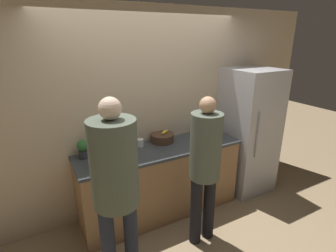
# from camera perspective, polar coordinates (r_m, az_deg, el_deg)

# --- Properties ---
(ground_plane) EXTENTS (14.00, 14.00, 0.00)m
(ground_plane) POSITION_cam_1_polar(r_m,az_deg,el_deg) (3.49, 1.22, -20.94)
(ground_plane) COLOR #9E8460
(wall_back) EXTENTS (5.20, 0.06, 2.60)m
(wall_back) POSITION_cam_1_polar(r_m,az_deg,el_deg) (3.40, -4.27, 2.95)
(wall_back) COLOR #C6B293
(wall_back) RESTS_ON ground_plane
(counter) EXTENTS (2.09, 0.65, 0.93)m
(counter) POSITION_cam_1_polar(r_m,az_deg,el_deg) (3.48, -1.75, -11.68)
(counter) COLOR #9E754C
(counter) RESTS_ON ground_plane
(refrigerator) EXTENTS (0.68, 0.72, 1.82)m
(refrigerator) POSITION_cam_1_polar(r_m,az_deg,el_deg) (4.04, 17.02, -1.06)
(refrigerator) COLOR #B7B7BC
(refrigerator) RESTS_ON ground_plane
(person_left) EXTENTS (0.40, 0.40, 1.81)m
(person_left) POSITION_cam_1_polar(r_m,az_deg,el_deg) (2.28, -11.43, -11.07)
(person_left) COLOR #232838
(person_left) RESTS_ON ground_plane
(person_center) EXTENTS (0.33, 0.33, 1.69)m
(person_center) POSITION_cam_1_polar(r_m,az_deg,el_deg) (2.80, 8.04, -7.71)
(person_center) COLOR black
(person_center) RESTS_ON ground_plane
(fruit_bowl) EXTENTS (0.30, 0.30, 0.15)m
(fruit_bowl) POSITION_cam_1_polar(r_m,az_deg,el_deg) (3.43, -1.23, -2.53)
(fruit_bowl) COLOR #4C3323
(fruit_bowl) RESTS_ON counter
(utensil_crock) EXTENTS (0.10, 0.10, 0.25)m
(utensil_crock) POSITION_cam_1_polar(r_m,az_deg,el_deg) (3.74, 7.57, -0.59)
(utensil_crock) COLOR #ADA393
(utensil_crock) RESTS_ON counter
(bottle_red) EXTENTS (0.05, 0.05, 0.22)m
(bottle_red) POSITION_cam_1_polar(r_m,az_deg,el_deg) (2.93, -15.25, -6.53)
(bottle_red) COLOR red
(bottle_red) RESTS_ON counter
(bottle_green) EXTENTS (0.08, 0.08, 0.15)m
(bottle_green) POSITION_cam_1_polar(r_m,az_deg,el_deg) (3.32, 5.97, -3.29)
(bottle_green) COLOR #236033
(bottle_green) RESTS_ON counter
(bottle_amber) EXTENTS (0.08, 0.08, 0.21)m
(bottle_amber) POSITION_cam_1_polar(r_m,az_deg,el_deg) (2.99, -7.34, -5.48)
(bottle_amber) COLOR brown
(bottle_amber) RESTS_ON counter
(cup_white) EXTENTS (0.08, 0.08, 0.09)m
(cup_white) POSITION_cam_1_polar(r_m,az_deg,el_deg) (3.30, -6.08, -3.66)
(cup_white) COLOR white
(cup_white) RESTS_ON counter
(potted_plant) EXTENTS (0.14, 0.14, 0.21)m
(potted_plant) POSITION_cam_1_polar(r_m,az_deg,el_deg) (3.11, -17.97, -4.63)
(potted_plant) COLOR #3D3D42
(potted_plant) RESTS_ON counter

